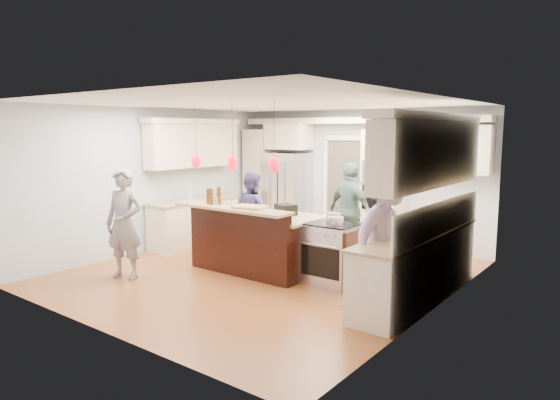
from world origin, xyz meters
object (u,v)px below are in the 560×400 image
(refrigerator, at_px, (287,194))
(person_far_left, at_px, (252,213))
(person_bar_end, at_px, (124,224))
(island_range, at_px, (334,254))
(kitchen_island, at_px, (258,240))

(refrigerator, height_order, person_far_left, refrigerator)
(refrigerator, height_order, person_bar_end, refrigerator)
(refrigerator, distance_m, person_bar_end, 4.18)
(refrigerator, bearing_deg, island_range, -42.59)
(refrigerator, xyz_separation_m, person_bar_end, (-0.04, -4.18, -0.05))
(refrigerator, height_order, island_range, refrigerator)
(person_bar_end, relative_size, person_far_left, 1.12)
(island_range, distance_m, person_far_left, 2.32)
(kitchen_island, relative_size, person_bar_end, 1.23)
(person_bar_end, bearing_deg, refrigerator, 71.29)
(kitchen_island, distance_m, person_far_left, 1.14)
(person_far_left, bearing_deg, kitchen_island, 152.24)
(island_range, distance_m, person_bar_end, 3.25)
(refrigerator, distance_m, kitchen_island, 2.91)
(kitchen_island, xyz_separation_m, person_bar_end, (-1.34, -1.61, 0.37))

